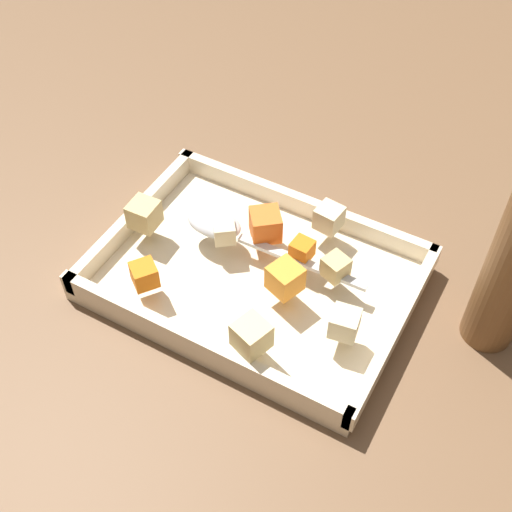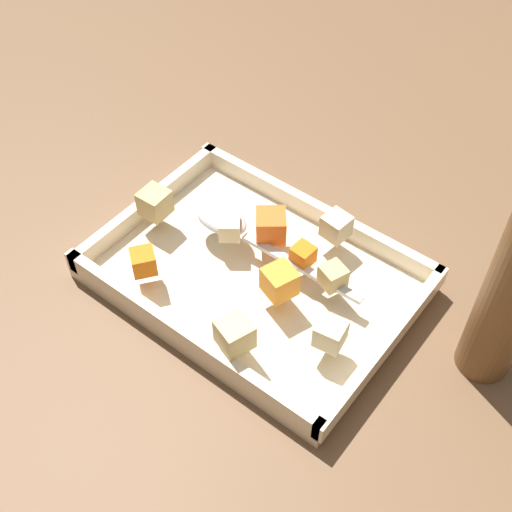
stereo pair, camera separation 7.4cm
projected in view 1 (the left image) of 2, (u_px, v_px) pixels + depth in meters
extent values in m
plane|color=brown|center=(248.00, 290.00, 0.77)|extent=(4.00, 4.00, 0.00)
cube|color=beige|center=(256.00, 280.00, 0.77)|extent=(0.35, 0.25, 0.01)
cube|color=beige|center=(200.00, 346.00, 0.69)|extent=(0.35, 0.01, 0.03)
cube|color=beige|center=(303.00, 205.00, 0.83)|extent=(0.35, 0.01, 0.03)
cube|color=beige|center=(135.00, 217.00, 0.81)|extent=(0.01, 0.25, 0.03)
cube|color=beige|center=(396.00, 329.00, 0.70)|extent=(0.01, 0.25, 0.03)
cube|color=orange|center=(265.00, 225.00, 0.76)|extent=(0.05, 0.05, 0.03)
cube|color=orange|center=(302.00, 250.00, 0.75)|extent=(0.02, 0.02, 0.02)
cube|color=orange|center=(144.00, 275.00, 0.72)|extent=(0.04, 0.04, 0.03)
cube|color=orange|center=(285.00, 278.00, 0.71)|extent=(0.04, 0.04, 0.03)
cube|color=tan|center=(145.00, 213.00, 0.78)|extent=(0.03, 0.03, 0.03)
cube|color=beige|center=(345.00, 323.00, 0.68)|extent=(0.03, 0.03, 0.03)
cube|color=#E0CC89|center=(251.00, 336.00, 0.67)|extent=(0.04, 0.04, 0.03)
cube|color=tan|center=(335.00, 267.00, 0.73)|extent=(0.03, 0.03, 0.02)
cube|color=beige|center=(224.00, 232.00, 0.76)|extent=(0.03, 0.03, 0.02)
cube|color=beige|center=(329.00, 218.00, 0.77)|extent=(0.03, 0.03, 0.03)
ellipsoid|color=silver|center=(214.00, 223.00, 0.77)|extent=(0.07, 0.04, 0.02)
cube|color=silver|center=(301.00, 262.00, 0.75)|extent=(0.16, 0.01, 0.01)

